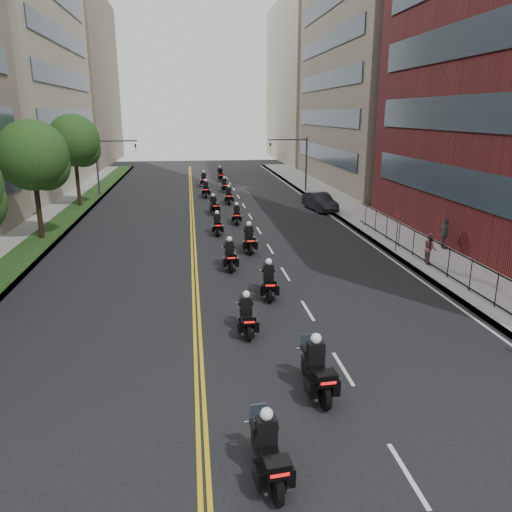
{
  "coord_description": "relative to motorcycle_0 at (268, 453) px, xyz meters",
  "views": [
    {
      "loc": [
        -1.53,
        -9.09,
        8.01
      ],
      "look_at": [
        1.36,
        12.67,
        1.7
      ],
      "focal_mm": 35.0,
      "sensor_mm": 36.0,
      "label": 1
    }
  ],
  "objects": [
    {
      "name": "motorcycle_9",
      "position": [
        1.96,
        35.78,
        0.0
      ],
      "size": [
        0.55,
        2.37,
        1.75
      ],
      "rotation": [
        0.0,
        0.0,
        -0.02
      ],
      "color": "black",
      "rests_on": "ground"
    },
    {
      "name": "traffic_signal_left",
      "position": [
        -9.53,
        41.7,
        3.01
      ],
      "size": [
        4.09,
        0.2,
        5.6
      ],
      "color": "#3F3F44",
      "rests_on": "ground"
    },
    {
      "name": "building_right_tan",
      "position": [
        21.49,
        47.7,
        14.31
      ],
      "size": [
        15.11,
        28.0,
        30.0
      ],
      "color": "#796C59",
      "rests_on": "ground"
    },
    {
      "name": "grass_strip",
      "position": [
        -11.19,
        24.7,
        -0.52
      ],
      "size": [
        2.0,
        90.0,
        0.04
      ],
      "primitive_type": "cube",
      "color": "black",
      "rests_on": "sidewalk_left"
    },
    {
      "name": "motorcycle_4",
      "position": [
        0.45,
        16.01,
        0.0
      ],
      "size": [
        0.54,
        2.36,
        1.75
      ],
      "rotation": [
        0.0,
        0.0,
        0.01
      ],
      "color": "black",
      "rests_on": "ground"
    },
    {
      "name": "pedestrian_b",
      "position": [
        11.21,
        15.09,
        0.31
      ],
      "size": [
        0.82,
        0.95,
        1.69
      ],
      "primitive_type": "imported",
      "rotation": [
        0.0,
        0.0,
        1.33
      ],
      "color": "#894A54",
      "rests_on": "sidewalk_right"
    },
    {
      "name": "motorcycle_6",
      "position": [
        0.24,
        23.95,
        -0.04
      ],
      "size": [
        0.51,
        2.22,
        1.64
      ],
      "rotation": [
        0.0,
        0.0,
        -0.0
      ],
      "color": "black",
      "rests_on": "ground"
    },
    {
      "name": "ground",
      "position": [
        0.01,
        -0.3,
        -0.69
      ],
      "size": [
        160.0,
        160.0,
        0.0
      ],
      "primitive_type": "plane",
      "color": "black",
      "rests_on": "ground"
    },
    {
      "name": "pedestrian_c",
      "position": [
        13.51,
        17.89,
        0.39
      ],
      "size": [
        0.63,
        1.15,
        1.86
      ],
      "primitive_type": "imported",
      "rotation": [
        0.0,
        0.0,
        1.4
      ],
      "color": "#46464E",
      "rests_on": "sidewalk_right"
    },
    {
      "name": "motorcycle_5",
      "position": [
        1.87,
        19.24,
        0.03
      ],
      "size": [
        0.57,
        2.48,
        1.83
      ],
      "rotation": [
        0.0,
        0.0,
        -0.02
      ],
      "color": "black",
      "rests_on": "ground"
    },
    {
      "name": "sidewalk_right",
      "position": [
        12.01,
        24.7,
        -0.61
      ],
      "size": [
        4.0,
        90.0,
        0.15
      ],
      "primitive_type": "cube",
      "color": "gray",
      "rests_on": "ground"
    },
    {
      "name": "motorcycle_7",
      "position": [
        1.88,
        27.19,
        -0.05
      ],
      "size": [
        0.59,
        2.19,
        1.61
      ],
      "rotation": [
        0.0,
        0.0,
        -0.09
      ],
      "color": "black",
      "rests_on": "ground"
    },
    {
      "name": "building_right_far",
      "position": [
        21.51,
        77.7,
        12.31
      ],
      "size": [
        15.0,
        28.0,
        26.0
      ],
      "primitive_type": "cube",
      "color": "#AAA389",
      "rests_on": "ground"
    },
    {
      "name": "motorcycle_11",
      "position": [
        2.08,
        43.06,
        -0.05
      ],
      "size": [
        0.52,
        2.18,
        1.61
      ],
      "rotation": [
        0.0,
        0.0,
        0.04
      ],
      "color": "black",
      "rests_on": "ground"
    },
    {
      "name": "motorcycle_0",
      "position": [
        0.0,
        0.0,
        0.0
      ],
      "size": [
        0.67,
        2.36,
        1.74
      ],
      "rotation": [
        0.0,
        0.0,
        0.1
      ],
      "color": "black",
      "rests_on": "ground"
    },
    {
      "name": "motorcycle_8",
      "position": [
        0.36,
        31.19,
        -0.02
      ],
      "size": [
        0.67,
        2.27,
        1.68
      ],
      "rotation": [
        0.0,
        0.0,
        0.12
      ],
      "color": "black",
      "rests_on": "ground"
    },
    {
      "name": "traffic_signal_right",
      "position": [
        9.55,
        41.7,
        3.01
      ],
      "size": [
        4.09,
        0.2,
        5.6
      ],
      "color": "#3F3F44",
      "rests_on": "ground"
    },
    {
      "name": "iron_fence",
      "position": [
        11.01,
        11.7,
        0.21
      ],
      "size": [
        0.05,
        28.0,
        1.5
      ],
      "color": "black",
      "rests_on": "sidewalk_right"
    },
    {
      "name": "building_left_far",
      "position": [
        -21.99,
        77.7,
        12.31
      ],
      "size": [
        16.0,
        28.0,
        26.0
      ],
      "primitive_type": "cube",
      "color": "#796C59",
      "rests_on": "ground"
    },
    {
      "name": "street_trees",
      "position": [
        -11.04,
        18.31,
        4.44
      ],
      "size": [
        4.4,
        38.4,
        7.98
      ],
      "color": "#2F1F15",
      "rests_on": "ground"
    },
    {
      "name": "motorcycle_3",
      "position": [
        1.84,
        11.56,
        0.01
      ],
      "size": [
        0.65,
        2.39,
        1.76
      ],
      "rotation": [
        0.0,
        0.0,
        -0.09
      ],
      "color": "black",
      "rests_on": "ground"
    },
    {
      "name": "motorcycle_13",
      "position": [
        2.2,
        51.07,
        0.05
      ],
      "size": [
        0.75,
        2.53,
        1.87
      ],
      "rotation": [
        0.0,
        0.0,
        0.13
      ],
      "color": "black",
      "rests_on": "ground"
    },
    {
      "name": "motorcycle_2",
      "position": [
        0.42,
        7.87,
        -0.04
      ],
      "size": [
        0.51,
        2.21,
        1.63
      ],
      "rotation": [
        0.0,
        0.0,
        -0.0
      ],
      "color": "black",
      "rests_on": "ground"
    },
    {
      "name": "parked_sedan",
      "position": [
        9.41,
        31.6,
        0.05
      ],
      "size": [
        2.28,
        4.7,
        1.48
      ],
      "primitive_type": "imported",
      "rotation": [
        0.0,
        0.0,
        0.16
      ],
      "color": "black",
      "rests_on": "ground"
    },
    {
      "name": "sidewalk_left",
      "position": [
        -11.99,
        24.7,
        -0.61
      ],
      "size": [
        4.0,
        90.0,
        0.15
      ],
      "primitive_type": "cube",
      "color": "gray",
      "rests_on": "ground"
    },
    {
      "name": "motorcycle_10",
      "position": [
        0.03,
        39.76,
        0.03
      ],
      "size": [
        0.57,
        2.46,
        1.81
      ],
      "rotation": [
        0.0,
        0.0,
        -0.03
      ],
      "color": "black",
      "rests_on": "ground"
    },
    {
      "name": "motorcycle_1",
      "position": [
        1.97,
        3.36,
        0.05
      ],
      "size": [
        0.64,
        2.54,
        1.87
      ],
      "rotation": [
        0.0,
        0.0,
        0.06
      ],
      "color": "black",
      "rests_on": "ground"
    },
    {
      "name": "motorcycle_12",
      "position": [
        0.06,
        47.43,
        0.02
      ],
      "size": [
        0.56,
        2.42,
        1.78
      ],
      "rotation": [
        0.0,
        0.0,
        -0.01
      ],
      "color": "black",
      "rests_on": "ground"
    }
  ]
}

